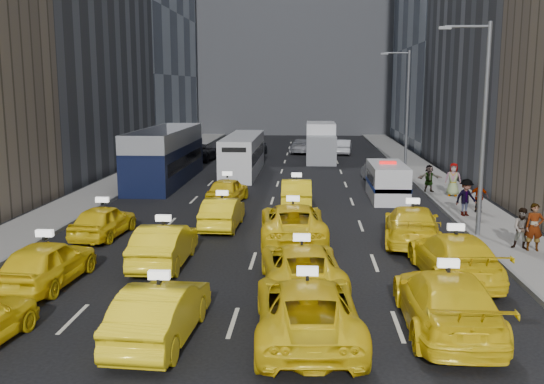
{
  "coord_description": "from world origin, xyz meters",
  "views": [
    {
      "loc": [
        2.03,
        -13.71,
        6.43
      ],
      "look_at": [
        0.5,
        11.48,
        2.0
      ],
      "focal_mm": 40.0,
      "sensor_mm": 36.0,
      "label": 1
    }
  ],
  "objects_px": {
    "nypd_van": "(387,182)",
    "double_decker": "(166,156)",
    "box_truck": "(321,142)",
    "city_bus": "(243,155)",
    "pedestrian_0": "(534,227)"
  },
  "relations": [
    {
      "from": "nypd_van",
      "to": "double_decker",
      "type": "distance_m",
      "value": 15.07
    },
    {
      "from": "nypd_van",
      "to": "box_truck",
      "type": "xyz_separation_m",
      "value": [
        -3.47,
        17.79,
        0.62
      ]
    },
    {
      "from": "city_bus",
      "to": "pedestrian_0",
      "type": "relative_size",
      "value": 5.94
    },
    {
      "from": "nypd_van",
      "to": "box_truck",
      "type": "height_order",
      "value": "box_truck"
    },
    {
      "from": "city_bus",
      "to": "box_truck",
      "type": "xyz_separation_m",
      "value": [
        5.89,
        7.99,
        0.21
      ]
    },
    {
      "from": "city_bus",
      "to": "pedestrian_0",
      "type": "bearing_deg",
      "value": -58.08
    },
    {
      "from": "nypd_van",
      "to": "box_truck",
      "type": "relative_size",
      "value": 0.73
    },
    {
      "from": "pedestrian_0",
      "to": "double_decker",
      "type": "bearing_deg",
      "value": 144.82
    },
    {
      "from": "double_decker",
      "to": "city_bus",
      "type": "xyz_separation_m",
      "value": [
        4.72,
        4.49,
        -0.37
      ]
    },
    {
      "from": "double_decker",
      "to": "nypd_van",
      "type": "bearing_deg",
      "value": -19.25
    },
    {
      "from": "nypd_van",
      "to": "city_bus",
      "type": "relative_size",
      "value": 0.48
    },
    {
      "from": "nypd_van",
      "to": "pedestrian_0",
      "type": "height_order",
      "value": "nypd_van"
    },
    {
      "from": "box_truck",
      "to": "pedestrian_0",
      "type": "relative_size",
      "value": 3.86
    },
    {
      "from": "nypd_van",
      "to": "double_decker",
      "type": "height_order",
      "value": "double_decker"
    },
    {
      "from": "nypd_van",
      "to": "city_bus",
      "type": "bearing_deg",
      "value": 137.37
    }
  ]
}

